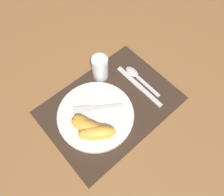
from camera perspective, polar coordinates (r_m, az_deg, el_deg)
ground_plane at (r=0.79m, az=-0.42°, el=-1.88°), size 3.00×3.00×0.00m
placemat at (r=0.79m, az=-0.42°, el=-1.82°), size 0.47×0.34×0.00m
plate at (r=0.77m, az=-4.39°, el=-4.39°), size 0.27×0.27×0.02m
juice_glass at (r=0.82m, az=-3.11°, el=7.64°), size 0.06×0.06×0.10m
knife at (r=0.83m, az=7.31°, el=2.83°), size 0.02×0.23×0.01m
spoon at (r=0.86m, az=6.33°, el=5.84°), size 0.03×0.17×0.01m
fork at (r=0.77m, az=-4.69°, el=-2.72°), size 0.16×0.12×0.00m
citrus_wedge_0 at (r=0.73m, az=-7.43°, el=-6.95°), size 0.06×0.10×0.03m
citrus_wedge_1 at (r=0.73m, az=-6.01°, el=-7.63°), size 0.10×0.14×0.04m
citrus_wedge_2 at (r=0.72m, az=-3.96°, el=-9.06°), size 0.13×0.11×0.04m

